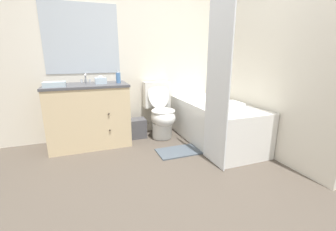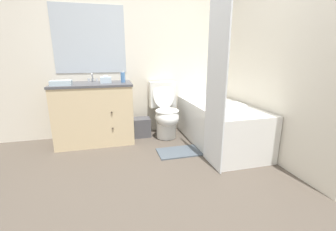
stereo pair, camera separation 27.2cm
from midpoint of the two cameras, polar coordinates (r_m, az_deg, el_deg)
ground_plane at (r=2.20m, az=0.49°, el=-18.52°), size 14.00×14.00×0.00m
wall_back at (r=3.56m, az=-10.39°, el=15.39°), size 8.00×0.06×2.50m
wall_right at (r=3.26m, az=17.25°, el=14.99°), size 0.05×2.77×2.50m
vanity_cabinet at (r=3.29m, az=-21.66°, el=0.21°), size 1.05×0.60×0.85m
sink_faucet at (r=3.42m, az=-22.38°, el=8.35°), size 0.14×0.12×0.12m
toilet at (r=3.40m, az=-4.14°, el=0.86°), size 0.40×0.63×0.85m
bathtub at (r=3.26m, az=9.35°, el=-1.73°), size 0.72×1.56×0.57m
shower_curtain at (r=2.43m, az=9.39°, el=8.86°), size 0.01×0.44×1.92m
wastebasket at (r=3.47m, az=-10.09°, el=-3.22°), size 0.25×0.22×0.29m
tissue_box at (r=3.21m, az=-19.11°, el=8.41°), size 0.15×0.15×0.11m
soap_dispenser at (r=3.20m, az=-14.94°, el=9.30°), size 0.06×0.06×0.17m
hand_towel_folded at (r=3.11m, az=-29.19°, el=6.92°), size 0.25×0.16×0.06m
bath_towel_folded at (r=2.74m, az=12.03°, el=2.14°), size 0.34×0.25×0.11m
bath_mat at (r=2.95m, az=0.04°, el=-9.16°), size 0.55×0.34×0.02m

